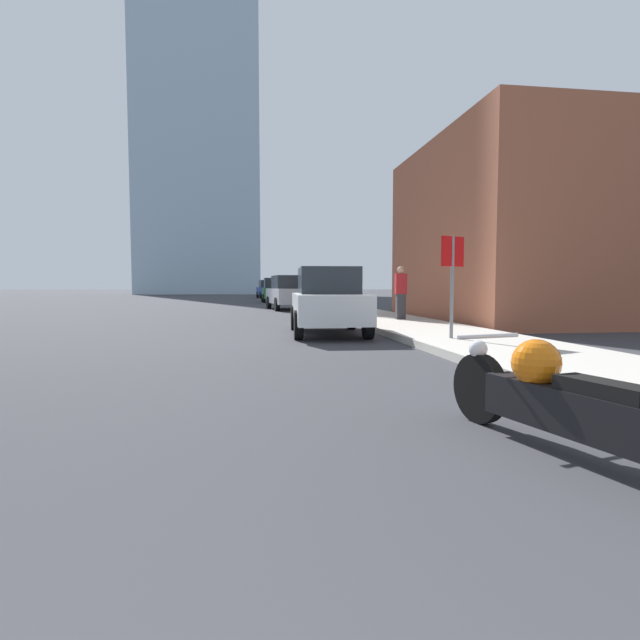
{
  "coord_description": "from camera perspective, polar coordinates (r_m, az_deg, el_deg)",
  "views": [
    {
      "loc": [
        0.7,
        0.17,
        1.19
      ],
      "look_at": [
        1.6,
        6.37,
        0.77
      ],
      "focal_mm": 28.0,
      "sensor_mm": 36.0,
      "label": 1
    }
  ],
  "objects": [
    {
      "name": "parked_car_white",
      "position": [
        12.47,
        0.9,
        2.19
      ],
      "size": [
        1.95,
        4.23,
        1.66
      ],
      "rotation": [
        0.0,
        0.0,
        -0.06
      ],
      "color": "silver",
      "rests_on": "ground_plane"
    },
    {
      "name": "sidewalk",
      "position": [
        40.11,
        -1.68,
        2.26
      ],
      "size": [
        2.67,
        240.0,
        0.15
      ],
      "color": "#B2ADA3",
      "rests_on": "ground_plane"
    },
    {
      "name": "stop_sign",
      "position": [
        10.4,
        14.89,
        5.67
      ],
      "size": [
        0.57,
        0.26,
        2.04
      ],
      "color": "slate",
      "rests_on": "sidewalk"
    },
    {
      "name": "motorcycle",
      "position": [
        3.99,
        25.66,
        -8.1
      ],
      "size": [
        0.82,
        2.38,
        0.8
      ],
      "rotation": [
        0.0,
        0.0,
        0.23
      ],
      "color": "black",
      "rests_on": "ground_plane"
    },
    {
      "name": "parked_car_green",
      "position": [
        38.08,
        -5.27,
        3.39
      ],
      "size": [
        1.9,
        4.15,
        1.83
      ],
      "rotation": [
        0.0,
        0.0,
        0.02
      ],
      "color": "#1E6B33",
      "rests_on": "ground_plane"
    },
    {
      "name": "distant_tower",
      "position": [
        91.45,
        -13.56,
        24.12
      ],
      "size": [
        18.69,
        18.69,
        66.05
      ],
      "color": "#9EB7CC",
      "rests_on": "ground_plane"
    },
    {
      "name": "pedestrian",
      "position": [
        16.05,
        9.21,
        3.16
      ],
      "size": [
        0.36,
        0.24,
        1.68
      ],
      "color": "#38383D",
      "rests_on": "sidewalk"
    },
    {
      "name": "brick_storefront",
      "position": [
        19.53,
        25.88,
        8.89
      ],
      "size": [
        9.51,
        9.0,
        6.08
      ],
      "color": "#9E563D",
      "rests_on": "ground_plane"
    },
    {
      "name": "parked_car_blue",
      "position": [
        51.21,
        -6.06,
        3.51
      ],
      "size": [
        2.16,
        4.32,
        1.83
      ],
      "rotation": [
        0.0,
        0.0,
        0.1
      ],
      "color": "#1E3899",
      "rests_on": "ground_plane"
    },
    {
      "name": "parked_car_silver",
      "position": [
        25.57,
        -3.63,
        3.13
      ],
      "size": [
        2.17,
        4.57,
        1.75
      ],
      "rotation": [
        0.0,
        0.0,
        0.1
      ],
      "color": "#BCBCC1",
      "rests_on": "ground_plane"
    }
  ]
}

